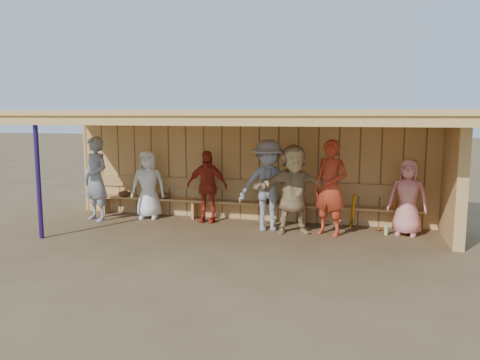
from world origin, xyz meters
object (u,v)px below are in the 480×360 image
Objects in this scene: player_b at (148,184)px; player_h at (408,197)px; player_f at (294,189)px; player_g at (330,188)px; bench at (248,198)px; player_a at (96,179)px; player_d at (207,186)px; player_e at (268,185)px.

player_b reaches higher than player_h.
player_f is 0.94× the size of player_g.
player_f reaches higher than bench.
player_b is 0.88× the size of player_f.
player_a reaches higher than player_d.
player_g is (2.79, -0.54, 0.16)m from player_d.
player_h is at bearing -1.56° from player_d.
player_h is at bearing -8.53° from player_f.
player_a is at bearing 160.94° from player_f.
player_g reaches higher than player_b.
player_h is (2.25, 0.39, -0.13)m from player_f.
bench is at bearing 35.93° from player_a.
player_b is 1.45m from player_d.
player_f is at bearing -14.46° from player_d.
player_e reaches higher than player_f.
player_a is at bearing 163.30° from player_e.
player_f is (4.55, -0.05, -0.05)m from player_a.
player_h is (5.74, -0.15, -0.02)m from player_b.
player_g is at bearing 22.17° from player_a.
bench is at bearing 111.51° from player_e.
player_b is at bearing 154.02° from player_e.
player_d reaches higher than player_h.
player_f is 1.49m from bench.
player_b is at bearing -179.51° from player_d.
player_b is 0.21× the size of bench.
player_e is 0.25× the size of bench.
player_h is (6.80, 0.35, -0.18)m from player_a.
player_a is 1.06× the size of player_f.
player_e is 1.04m from bench.
player_h is (2.80, 0.28, -0.17)m from player_e.
bench is at bearing -179.93° from player_g.
player_g reaches higher than player_d.
player_f is (2.05, -0.54, 0.10)m from player_d.
bench is at bearing -175.96° from player_h.
player_h is 3.44m from bench.
player_a is 5.29m from player_g.
player_g is (1.29, -0.11, 0.01)m from player_e.
player_f is 0.74m from player_g.
player_g is at bearing -17.75° from player_f.
player_f is (0.55, -0.12, -0.04)m from player_e.
player_g reaches higher than player_a.
player_f is at bearing 21.98° from player_a.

